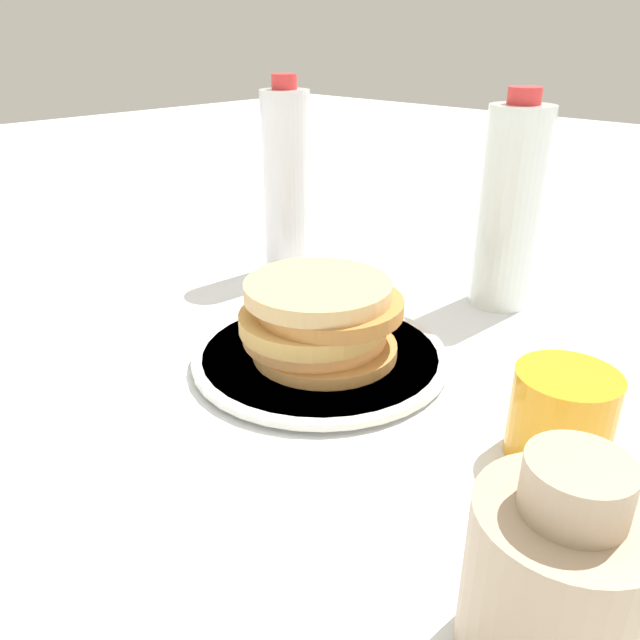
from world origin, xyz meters
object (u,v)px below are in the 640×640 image
at_px(plate, 320,356).
at_px(pancake_stack, 318,318).
at_px(water_bottle_mid, 510,208).
at_px(water_bottle_far, 286,184).
at_px(cream_jug, 556,581).
at_px(juice_glass, 562,416).

height_order(plate, pancake_stack, pancake_stack).
relative_size(plate, pancake_stack, 1.62).
height_order(pancake_stack, water_bottle_mid, water_bottle_mid).
bearing_deg(water_bottle_far, plate, 53.10).
bearing_deg(water_bottle_far, pancake_stack, 52.74).
relative_size(cream_jug, water_bottle_mid, 0.52).
bearing_deg(plate, pancake_stack, -36.06).
distance_m(pancake_stack, water_bottle_far, 0.27).
xyz_separation_m(plate, water_bottle_mid, (-0.26, 0.05, 0.11)).
xyz_separation_m(pancake_stack, water_bottle_mid, (-0.26, 0.05, 0.07)).
distance_m(cream_jug, water_bottle_far, 0.61).
xyz_separation_m(plate, juice_glass, (-0.02, 0.24, 0.03)).
distance_m(juice_glass, water_bottle_far, 0.48).
height_order(pancake_stack, water_bottle_far, water_bottle_far).
height_order(juice_glass, water_bottle_far, water_bottle_far).
xyz_separation_m(water_bottle_mid, water_bottle_far, (0.10, -0.26, 0.00)).
bearing_deg(cream_jug, plate, -116.45).
bearing_deg(water_bottle_mid, plate, -11.54).
distance_m(pancake_stack, water_bottle_mid, 0.28).
xyz_separation_m(plate, cream_jug, (0.15, 0.31, 0.05)).
bearing_deg(juice_glass, cream_jug, 22.46).
height_order(plate, water_bottle_mid, water_bottle_mid).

